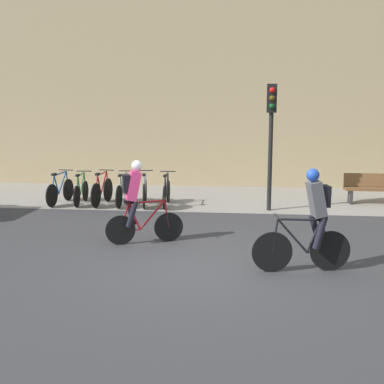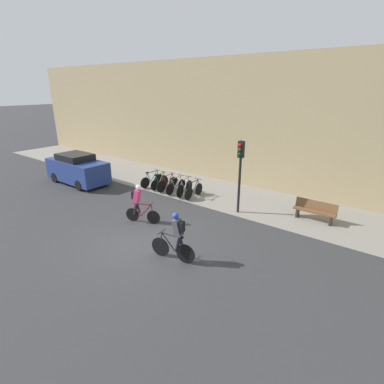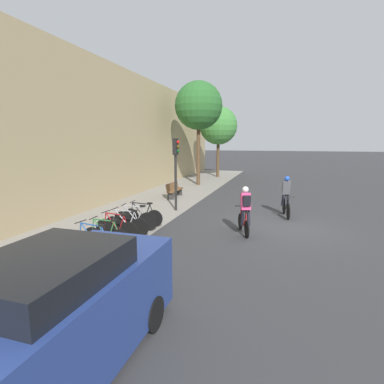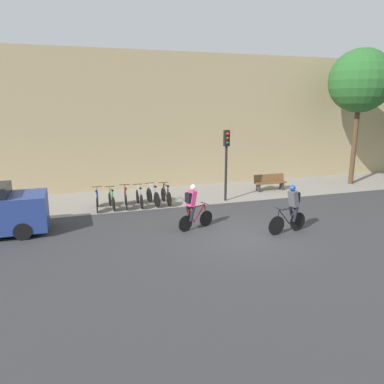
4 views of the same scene
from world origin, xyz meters
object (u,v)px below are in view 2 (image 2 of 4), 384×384
Objects in this scene: cyclist_pink at (139,202)px; parked_bike_5 at (194,190)px; parked_bike_2 at (168,184)px; parked_bike_3 at (176,186)px; traffic_light_pole at (240,164)px; parked_bike_0 at (152,180)px; parked_bike_4 at (185,188)px; parked_car at (77,169)px; cyclist_grey at (176,236)px; bench at (315,210)px; parked_bike_1 at (160,182)px.

parked_bike_5 is at bearing 90.12° from cyclist_pink.
parked_bike_2 is 0.99× the size of parked_bike_3.
parked_bike_0 is at bearing 176.99° from traffic_light_pole.
parked_bike_4 is at bearing 99.19° from cyclist_pink.
parked_bike_5 is 0.39× the size of parked_car.
parked_bike_4 is (-4.01, 5.37, -0.53)m from cyclist_grey.
parked_bike_4 reaches higher than parked_bike_5.
parked_bike_5 is 0.91× the size of bench.
parked_bike_0 is 1.00× the size of parked_bike_3.
cyclist_grey is 8.02m from parked_bike_1.
cyclist_pink is at bearing -12.71° from parked_car.
parked_bike_1 is 5.84m from traffic_light_pole.
cyclist_pink is 0.96× the size of bench.
parked_bike_0 is at bearing -179.93° from parked_bike_2.
parked_bike_1 is at bearing -179.99° from parked_bike_5.
parked_bike_5 is at bearing 17.75° from parked_car.
parked_car is at bearing -150.42° from parked_bike_0.
parked_bike_5 is 3.55m from traffic_light_pole.
parked_car reaches higher than parked_bike_3.
parked_bike_0 is 3.19m from parked_bike_5.
parked_car is (-4.12, -2.34, 0.50)m from parked_bike_0.
parked_bike_2 is 0.49× the size of traffic_light_pole.
parked_bike_5 reaches higher than parked_bike_1.
traffic_light_pole is (2.92, -0.32, 1.99)m from parked_bike_5.
parked_bike_0 is at bearing 140.70° from cyclist_grey.
cyclist_grey is 1.07× the size of parked_bike_4.
traffic_light_pole reaches higher than parked_bike_0.
parked_bike_0 is 1.27m from parked_bike_2.
cyclist_pink reaches higher than parked_bike_5.
bench is 0.42× the size of parked_car.
cyclist_pink is 4.46m from parked_bike_2.
cyclist_grey is 6.93m from bench.
parked_bike_2 is 0.92× the size of bench.
traffic_light_pole is at bearing -5.19° from parked_bike_4.
cyclist_pink reaches higher than parked_bike_4.
traffic_light_pole is at bearing -3.01° from parked_bike_0.
parked_bike_1 is at bearing -179.90° from parked_bike_2.
parked_bike_0 is 0.50× the size of traffic_light_pole.
parked_bike_5 is at bearing 0.01° from parked_bike_1.
parked_bike_4 is at bearing -171.75° from bench.
parked_bike_4 is at bearing -0.00° from parked_bike_2.
traffic_light_pole is 0.80× the size of parked_car.
cyclist_pink reaches higher than parked_bike_3.
cyclist_grey reaches higher than parked_bike_2.
parked_bike_0 is at bearing -179.99° from parked_bike_5.
parked_bike_0 reaches higher than parked_bike_3.
parked_car reaches higher than parked_bike_0.
parked_bike_1 is 1.91m from parked_bike_4.
parked_bike_5 is (1.91, -0.00, -0.01)m from parked_bike_2.
parked_bike_5 is at bearing 122.13° from cyclist_grey.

